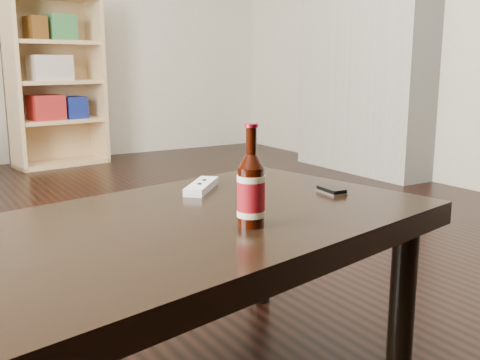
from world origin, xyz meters
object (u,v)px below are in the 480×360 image
coffee_table (188,243)px  beer_bottle (251,191)px  bookshelf (54,79)px  phone (331,190)px  remote (202,186)px

coffee_table → beer_bottle: beer_bottle is taller
bookshelf → phone: bearing=-99.6°
bookshelf → coffee_table: (-0.59, -3.61, -0.31)m
bookshelf → remote: size_ratio=7.49×
bookshelf → phone: (-0.11, -3.58, -0.24)m
bookshelf → beer_bottle: bearing=-105.3°
coffee_table → remote: bearing=55.7°
phone → remote: bearing=148.0°
bookshelf → phone: 3.59m
phone → coffee_table: bearing=-171.7°
bookshelf → coffee_table: 3.67m
phone → remote: size_ratio=0.53×
bookshelf → remote: (-0.41, -3.35, -0.23)m
phone → remote: 0.38m
coffee_table → remote: remote is taller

